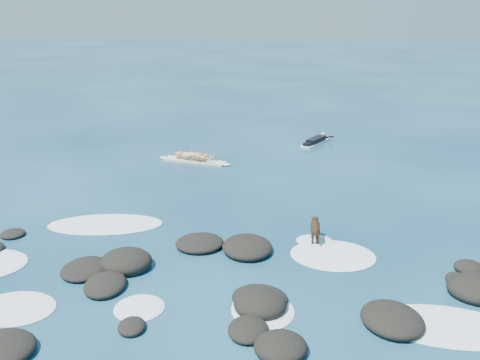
# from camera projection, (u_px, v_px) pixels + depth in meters

# --- Properties ---
(ground) EXTENTS (160.00, 160.00, 0.00)m
(ground) POSITION_uv_depth(u_px,v_px,m) (217.00, 256.00, 14.88)
(ground) COLOR #0A2642
(ground) RESTS_ON ground
(reef_rocks) EXTENTS (14.27, 6.96, 0.62)m
(reef_rocks) POSITION_uv_depth(u_px,v_px,m) (206.00, 289.00, 12.98)
(reef_rocks) COLOR black
(reef_rocks) RESTS_ON ground
(breaking_foam) EXTENTS (14.87, 7.30, 0.12)m
(breaking_foam) POSITION_uv_depth(u_px,v_px,m) (193.00, 272.00, 14.03)
(breaking_foam) COLOR white
(breaking_foam) RESTS_ON ground
(standing_surfer_rig) EXTENTS (3.36, 1.13, 1.92)m
(standing_surfer_rig) POSITION_uv_depth(u_px,v_px,m) (194.00, 145.00, 23.16)
(standing_surfer_rig) COLOR beige
(standing_surfer_rig) RESTS_ON ground
(paddling_surfer_rig) EXTENTS (1.60, 2.34, 0.42)m
(paddling_surfer_rig) POSITION_uv_depth(u_px,v_px,m) (316.00, 141.00, 26.33)
(paddling_surfer_rig) COLOR white
(paddling_surfer_rig) RESTS_ON ground
(dog) EXTENTS (0.30, 1.09, 0.69)m
(dog) POSITION_uv_depth(u_px,v_px,m) (315.00, 228.00, 15.61)
(dog) COLOR black
(dog) RESTS_ON ground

